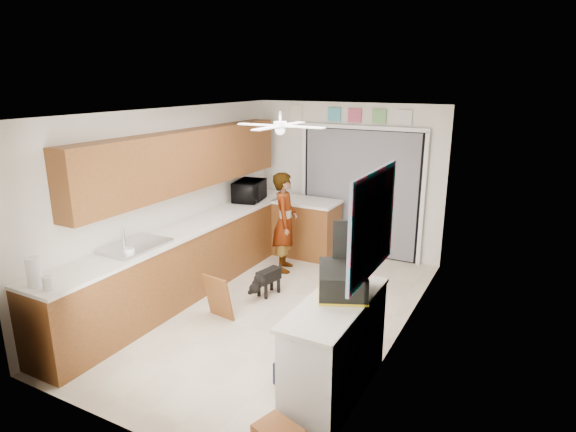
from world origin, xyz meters
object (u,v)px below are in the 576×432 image
at_px(suitcase, 342,280).
at_px(navy_crate, 298,375).
at_px(cup, 129,252).
at_px(paper_towel_roll, 34,272).
at_px(microwave, 249,191).
at_px(dog, 269,281).
at_px(man, 285,222).

bearing_deg(suitcase, navy_crate, -163.69).
bearing_deg(cup, paper_towel_roll, -101.35).
xyz_separation_m(microwave, navy_crate, (2.33, -2.84, -0.99)).
bearing_deg(paper_towel_roll, cup, 78.65).
height_order(microwave, dog, microwave).
bearing_deg(suitcase, man, 104.55).
relative_size(navy_crate, man, 0.24).
height_order(cup, navy_crate, cup).
xyz_separation_m(suitcase, man, (-1.83, 2.27, -0.30)).
relative_size(cup, navy_crate, 0.33).
distance_m(paper_towel_roll, dog, 2.96).
bearing_deg(suitcase, dog, 115.08).
distance_m(cup, navy_crate, 2.32).
relative_size(microwave, man, 0.39).
bearing_deg(microwave, suitcase, -146.28).
height_order(microwave, man, man).
height_order(microwave, navy_crate, microwave).
distance_m(cup, man, 2.59).
bearing_deg(man, suitcase, -162.54).
xyz_separation_m(microwave, dog, (1.05, -1.20, -0.90)).
bearing_deg(cup, dog, 61.36).
relative_size(microwave, cup, 4.93).
bearing_deg(suitcase, cup, 160.97).
distance_m(cup, suitcase, 2.48).
relative_size(paper_towel_roll, navy_crate, 0.77).
xyz_separation_m(suitcase, dog, (-1.60, 1.37, -0.86)).
xyz_separation_m(cup, man, (0.64, 2.50, -0.22)).
height_order(paper_towel_roll, suitcase, paper_towel_roll).
bearing_deg(dog, navy_crate, -40.18).
xyz_separation_m(paper_towel_roll, dog, (1.08, 2.61, -0.88)).
bearing_deg(dog, man, 116.39).
distance_m(microwave, navy_crate, 3.81).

